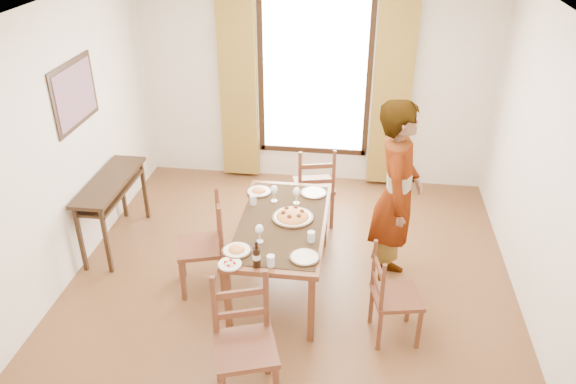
# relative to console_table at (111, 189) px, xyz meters

# --- Properties ---
(ground) EXTENTS (5.00, 5.00, 0.00)m
(ground) POSITION_rel_console_table_xyz_m (2.03, -0.60, -0.68)
(ground) COLOR #4B2817
(ground) RESTS_ON ground
(room_shell) EXTENTS (4.60, 5.10, 2.74)m
(room_shell) POSITION_rel_console_table_xyz_m (2.03, -0.47, 0.86)
(room_shell) COLOR silver
(room_shell) RESTS_ON ground
(console_table) EXTENTS (0.38, 1.20, 0.80)m
(console_table) POSITION_rel_console_table_xyz_m (0.00, 0.00, 0.00)
(console_table) COLOR black
(console_table) RESTS_ON ground
(dining_table) EXTENTS (0.86, 1.62, 0.76)m
(dining_table) POSITION_rel_console_table_xyz_m (1.94, -0.52, -0.00)
(dining_table) COLOR #5B2D1E
(dining_table) RESTS_ON ground
(chair_west) EXTENTS (0.56, 0.56, 1.01)m
(chair_west) POSITION_rel_console_table_xyz_m (1.19, -0.63, -0.22)
(chair_west) COLOR brown
(chair_west) RESTS_ON ground
(chair_north) EXTENTS (0.54, 0.54, 1.01)m
(chair_north) POSITION_rel_console_table_xyz_m (2.15, 0.72, -0.21)
(chair_north) COLOR brown
(chair_north) RESTS_ON ground
(chair_south) EXTENTS (0.59, 0.59, 1.05)m
(chair_south) POSITION_rel_console_table_xyz_m (1.86, -1.92, -0.19)
(chair_south) COLOR brown
(chair_south) RESTS_ON ground
(chair_east) EXTENTS (0.48, 0.48, 0.92)m
(chair_east) POSITION_rel_console_table_xyz_m (3.01, -1.11, -0.26)
(chair_east) COLOR brown
(chair_east) RESTS_ON ground
(man) EXTENTS (0.81, 0.62, 1.95)m
(man) POSITION_rel_console_table_xyz_m (3.02, -0.28, 0.29)
(man) COLOR #9A9FA3
(man) RESTS_ON ground
(plate_sw) EXTENTS (0.27, 0.27, 0.05)m
(plate_sw) POSITION_rel_console_table_xyz_m (1.63, -1.07, 0.10)
(plate_sw) COLOR silver
(plate_sw) RESTS_ON dining_table
(plate_se) EXTENTS (0.27, 0.27, 0.05)m
(plate_se) POSITION_rel_console_table_xyz_m (2.23, -1.09, 0.10)
(plate_se) COLOR silver
(plate_se) RESTS_ON dining_table
(plate_nw) EXTENTS (0.27, 0.27, 0.05)m
(plate_nw) POSITION_rel_console_table_xyz_m (1.63, 0.01, 0.10)
(plate_nw) COLOR silver
(plate_nw) RESTS_ON dining_table
(plate_ne) EXTENTS (0.27, 0.27, 0.05)m
(plate_ne) POSITION_rel_console_table_xyz_m (2.20, 0.06, 0.10)
(plate_ne) COLOR silver
(plate_ne) RESTS_ON dining_table
(pasta_platter) EXTENTS (0.40, 0.40, 0.10)m
(pasta_platter) POSITION_rel_console_table_xyz_m (2.05, -0.46, 0.12)
(pasta_platter) COLOR #AF5A16
(pasta_platter) RESTS_ON dining_table
(caprese_plate) EXTENTS (0.20, 0.20, 0.04)m
(caprese_plate) POSITION_rel_console_table_xyz_m (1.61, -1.27, 0.09)
(caprese_plate) COLOR silver
(caprese_plate) RESTS_ON dining_table
(wine_glass_a) EXTENTS (0.08, 0.08, 0.18)m
(wine_glass_a) POSITION_rel_console_table_xyz_m (1.80, -0.89, 0.16)
(wine_glass_a) COLOR white
(wine_glass_a) RESTS_ON dining_table
(wine_glass_b) EXTENTS (0.08, 0.08, 0.18)m
(wine_glass_b) POSITION_rel_console_table_xyz_m (2.05, -0.16, 0.16)
(wine_glass_b) COLOR white
(wine_glass_b) RESTS_ON dining_table
(wine_glass_c) EXTENTS (0.08, 0.08, 0.18)m
(wine_glass_c) POSITION_rel_console_table_xyz_m (1.82, -0.15, 0.16)
(wine_glass_c) COLOR white
(wine_glass_c) RESTS_ON dining_table
(tumbler_a) EXTENTS (0.07, 0.07, 0.10)m
(tumbler_a) POSITION_rel_console_table_xyz_m (2.26, -0.82, 0.12)
(tumbler_a) COLOR silver
(tumbler_a) RESTS_ON dining_table
(tumbler_b) EXTENTS (0.07, 0.07, 0.10)m
(tumbler_b) POSITION_rel_console_table_xyz_m (1.62, -0.24, 0.12)
(tumbler_b) COLOR silver
(tumbler_b) RESTS_ON dining_table
(tumbler_c) EXTENTS (0.07, 0.07, 0.10)m
(tumbler_c) POSITION_rel_console_table_xyz_m (1.96, -1.23, 0.12)
(tumbler_c) COLOR silver
(tumbler_c) RESTS_ON dining_table
(wine_bottle) EXTENTS (0.07, 0.07, 0.25)m
(wine_bottle) POSITION_rel_console_table_xyz_m (1.84, -1.25, 0.20)
(wine_bottle) COLOR black
(wine_bottle) RESTS_ON dining_table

